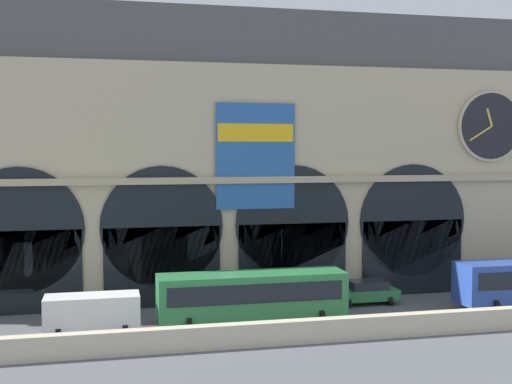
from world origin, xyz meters
TOP-DOWN VIEW (x-y plane):
  - ground_plane at (0.00, 0.00)m, footprint 200.00×200.00m
  - quay_parapet_wall at (0.00, -4.68)m, footprint 90.00×0.70m
  - station_building at (0.03, 7.90)m, footprint 45.80×6.22m
  - van_midwest at (-8.76, -0.49)m, footprint 5.20×2.48m
  - bus_center at (0.32, -0.74)m, footprint 11.00×3.25m
  - car_mideast at (8.85, 2.88)m, footprint 4.40×2.22m

SIDE VIEW (x-z plane):
  - ground_plane at x=0.00m, z-range 0.00..0.00m
  - quay_parapet_wall at x=0.00m, z-range 0.00..1.24m
  - car_mideast at x=8.85m, z-range 0.03..1.58m
  - van_midwest at x=-8.76m, z-range 0.15..2.35m
  - bus_center at x=0.32m, z-range 0.23..3.33m
  - station_building at x=0.03m, z-range -0.25..19.50m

